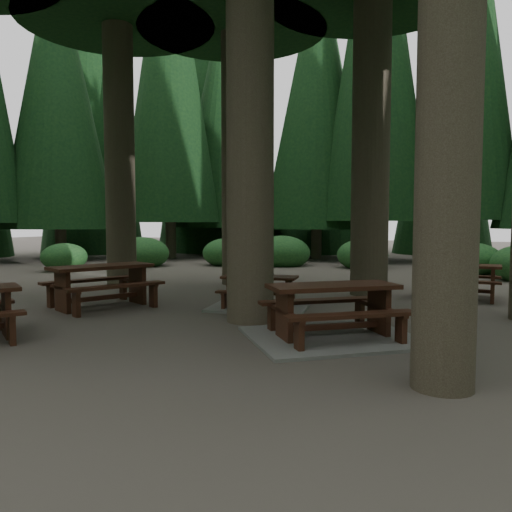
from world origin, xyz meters
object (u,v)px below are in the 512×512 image
(picnic_table_a, at_px, (333,320))
(picnic_table_c, at_px, (260,298))
(picnic_table_b, at_px, (102,279))
(picnic_table_d, at_px, (459,276))

(picnic_table_a, bearing_deg, picnic_table_c, 96.65)
(picnic_table_b, height_order, picnic_table_d, picnic_table_b)
(picnic_table_a, relative_size, picnic_table_d, 1.64)
(picnic_table_b, relative_size, picnic_table_d, 1.32)
(picnic_table_c, distance_m, picnic_table_d, 4.88)
(picnic_table_a, xyz_separation_m, picnic_table_d, (1.98, 5.09, 0.23))
(picnic_table_a, distance_m, picnic_table_c, 2.95)
(picnic_table_b, distance_m, picnic_table_c, 3.30)
(picnic_table_a, relative_size, picnic_table_c, 1.51)
(picnic_table_a, bearing_deg, picnic_table_d, 33.98)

